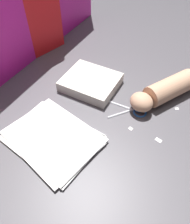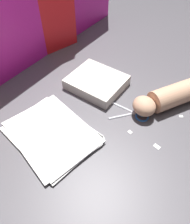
{
  "view_description": "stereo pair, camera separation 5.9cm",
  "coord_description": "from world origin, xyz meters",
  "px_view_note": "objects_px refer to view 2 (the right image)",
  "views": [
    {
      "loc": [
        -0.35,
        -0.32,
        0.6
      ],
      "look_at": [
        0.03,
        -0.02,
        0.06
      ],
      "focal_mm": 35.0,
      "sensor_mm": 36.0,
      "label": 1
    },
    {
      "loc": [
        -0.31,
        -0.37,
        0.6
      ],
      "look_at": [
        0.03,
        -0.02,
        0.06
      ],
      "focal_mm": 35.0,
      "sensor_mm": 36.0,
      "label": 2
    }
  ],
  "objects_px": {
    "paper_stack": "(51,133)",
    "hand_forearm": "(169,97)",
    "book_closed": "(97,82)",
    "scissors": "(136,113)"
  },
  "relations": [
    {
      "from": "paper_stack",
      "to": "scissors",
      "type": "height_order",
      "value": "paper_stack"
    },
    {
      "from": "paper_stack",
      "to": "book_closed",
      "type": "height_order",
      "value": "book_closed"
    },
    {
      "from": "paper_stack",
      "to": "scissors",
      "type": "distance_m",
      "value": 0.31
    },
    {
      "from": "book_closed",
      "to": "hand_forearm",
      "type": "relative_size",
      "value": 0.8
    },
    {
      "from": "book_closed",
      "to": "scissors",
      "type": "height_order",
      "value": "book_closed"
    },
    {
      "from": "paper_stack",
      "to": "book_closed",
      "type": "relative_size",
      "value": 1.31
    },
    {
      "from": "paper_stack",
      "to": "hand_forearm",
      "type": "xyz_separation_m",
      "value": [
        0.4,
        -0.2,
        0.03
      ]
    },
    {
      "from": "paper_stack",
      "to": "book_closed",
      "type": "xyz_separation_m",
      "value": [
        0.29,
        0.07,
        0.01
      ]
    },
    {
      "from": "book_closed",
      "to": "hand_forearm",
      "type": "distance_m",
      "value": 0.29
    },
    {
      "from": "paper_stack",
      "to": "hand_forearm",
      "type": "bearing_deg",
      "value": -26.17
    }
  ]
}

